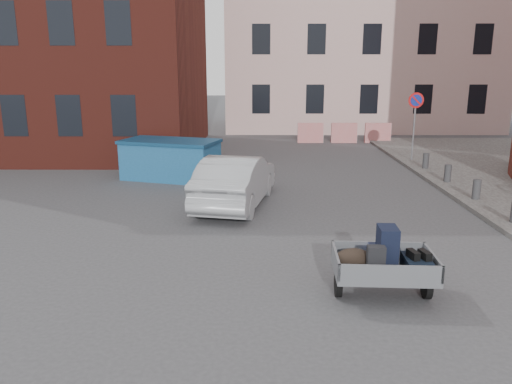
{
  "coord_description": "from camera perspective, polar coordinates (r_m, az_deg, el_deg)",
  "views": [
    {
      "loc": [
        -0.06,
        -10.17,
        3.69
      ],
      "look_at": [
        -0.14,
        0.21,
        1.1
      ],
      "focal_mm": 35.0,
      "sensor_mm": 36.0,
      "label": 1
    }
  ],
  "objects": [
    {
      "name": "ground",
      "position": [
        10.82,
        0.74,
        -5.94
      ],
      "size": [
        120.0,
        120.0,
        0.0
      ],
      "primitive_type": "plane",
      "color": "#38383A",
      "rests_on": "ground"
    },
    {
      "name": "no_parking_sign",
      "position": [
        20.64,
        17.73,
        8.69
      ],
      "size": [
        0.6,
        0.09,
        2.65
      ],
      "color": "gray",
      "rests_on": "sidewalk"
    },
    {
      "name": "barriers",
      "position": [
        25.73,
        10.04,
        6.67
      ],
      "size": [
        4.7,
        0.18,
        1.0
      ],
      "color": "red",
      "rests_on": "ground"
    },
    {
      "name": "building_pink",
      "position": [
        32.9,
        11.74,
        19.5
      ],
      "size": [
        16.0,
        8.0,
        14.0
      ],
      "primitive_type": "cube",
      "color": "beige",
      "rests_on": "ground"
    },
    {
      "name": "dumpster",
      "position": [
        17.21,
        -9.73,
        3.71
      ],
      "size": [
        3.52,
        2.49,
        1.34
      ],
      "rotation": [
        0.0,
        0.0,
        -0.29
      ],
      "color": "#1E5A8F",
      "rests_on": "ground"
    },
    {
      "name": "silver_car",
      "position": [
        13.66,
        -2.32,
        1.34
      ],
      "size": [
        2.25,
        4.45,
        1.4
      ],
      "primitive_type": "imported",
      "rotation": [
        0.0,
        0.0,
        2.95
      ],
      "color": "#9B9EA2",
      "rests_on": "ground"
    },
    {
      "name": "trailer",
      "position": [
        8.46,
        14.31,
        -7.83
      ],
      "size": [
        1.65,
        1.84,
        1.2
      ],
      "rotation": [
        0.0,
        0.0,
        -0.05
      ],
      "color": "black",
      "rests_on": "ground"
    },
    {
      "name": "bollards",
      "position": [
        15.22,
        23.89,
        0.28
      ],
      "size": [
        0.22,
        9.02,
        0.55
      ],
      "color": "#3A3A3D",
      "rests_on": "sidewalk"
    }
  ]
}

